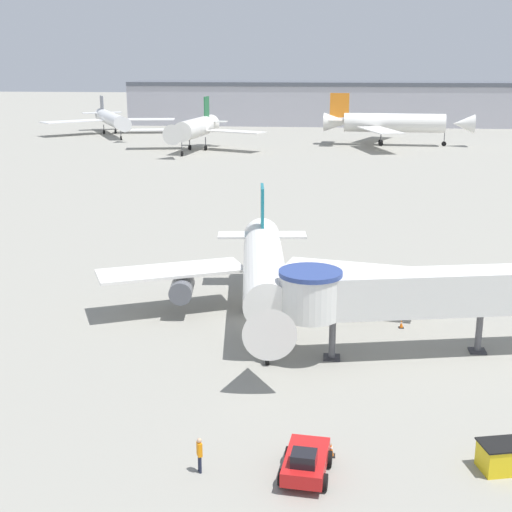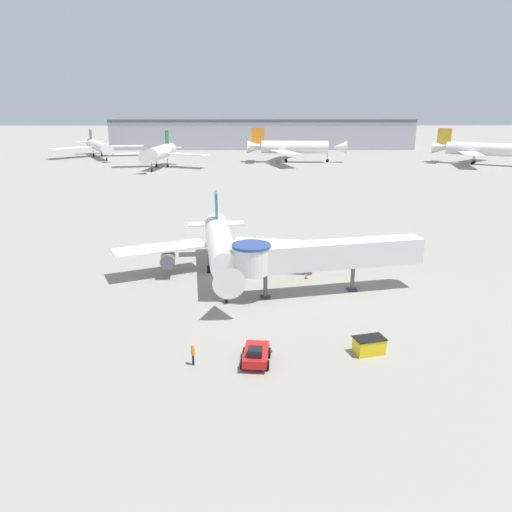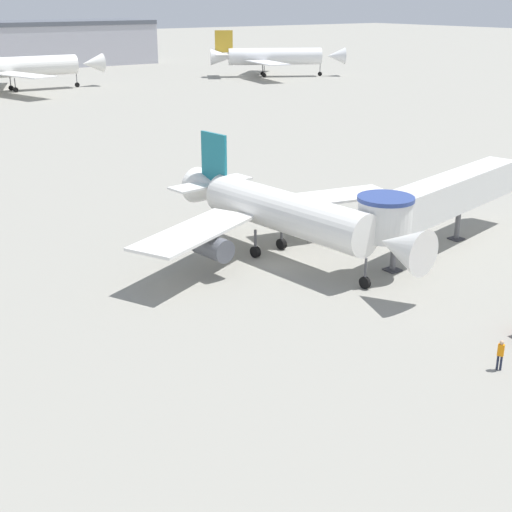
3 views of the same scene
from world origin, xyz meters
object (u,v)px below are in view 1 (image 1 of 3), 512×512
object	(u,v)px
jet_bridge	(418,292)
background_jet_gray_tail	(111,119)
traffic_cone_starboard_wing	(401,324)
background_jet_orange_tail	(391,123)
service_container_yellow	(506,456)
traffic_cone_apron_front	(331,450)
ground_crew_marshaller	(200,453)
pushback_tug_red	(306,462)
background_jet_green_tail	(195,128)
main_airplane	(264,271)

from	to	relation	value
jet_bridge	background_jet_gray_tail	distance (m)	155.32
traffic_cone_starboard_wing	background_jet_orange_tail	xyz separation A→B (m)	(8.15, 119.49, 4.86)
traffic_cone_starboard_wing	background_jet_orange_tail	bearing A→B (deg)	86.10
service_container_yellow	traffic_cone_apron_front	bearing A→B (deg)	177.50
ground_crew_marshaller	background_jet_orange_tail	xyz separation A→B (m)	(19.47, 139.87, 4.12)
pushback_tug_red	background_jet_gray_tail	xyz separation A→B (m)	(-57.61, 156.66, 3.45)
traffic_cone_apron_front	ground_crew_marshaller	distance (m)	6.60
background_jet_orange_tail	background_jet_green_tail	xyz separation A→B (m)	(-43.14, -15.69, -0.24)
jet_bridge	ground_crew_marshaller	size ratio (longest dim) A/B	11.72
background_jet_green_tail	pushback_tug_red	bearing A→B (deg)	-70.24
service_container_yellow	ground_crew_marshaller	distance (m)	14.65
service_container_yellow	jet_bridge	bearing A→B (deg)	101.54
main_airplane	traffic_cone_apron_front	world-z (taller)	main_airplane
traffic_cone_starboard_wing	background_jet_gray_tail	size ratio (longest dim) A/B	0.02
traffic_cone_apron_front	background_jet_orange_tail	bearing A→B (deg)	84.51
main_airplane	ground_crew_marshaller	xyz separation A→B (m)	(-1.07, -21.41, -2.70)
pushback_tug_red	service_container_yellow	world-z (taller)	pushback_tug_red
background_jet_gray_tail	background_jet_orange_tail	bearing A→B (deg)	-39.65
background_jet_green_tail	background_jet_gray_tail	bearing A→B (deg)	138.26
main_airplane	ground_crew_marshaller	world-z (taller)	main_airplane
background_jet_green_tail	jet_bridge	bearing A→B (deg)	-65.22
main_airplane	jet_bridge	size ratio (longest dim) A/B	1.23
main_airplane	service_container_yellow	distance (m)	24.03
service_container_yellow	background_jet_gray_tail	world-z (taller)	background_jet_gray_tail
traffic_cone_starboard_wing	traffic_cone_apron_front	size ratio (longest dim) A/B	0.87
main_airplane	service_container_yellow	world-z (taller)	main_airplane
jet_bridge	ground_crew_marshaller	xyz separation A→B (m)	(-11.75, -15.44, -3.36)
pushback_tug_red	background_jet_green_tail	distance (m)	127.37
main_airplane	background_jet_green_tail	xyz separation A→B (m)	(-24.75, 102.77, 1.18)
jet_bridge	background_jet_green_tail	size ratio (longest dim) A/B	0.68
jet_bridge	ground_crew_marshaller	world-z (taller)	jet_bridge
jet_bridge	pushback_tug_red	distance (m)	17.09
background_jet_orange_tail	service_container_yellow	bearing A→B (deg)	-178.97
main_airplane	background_jet_orange_tail	bearing A→B (deg)	74.52
background_jet_gray_tail	traffic_cone_starboard_wing	bearing A→B (deg)	-91.32
ground_crew_marshaller	background_jet_green_tail	distance (m)	126.48
background_jet_orange_tail	background_jet_green_tail	bearing A→B (deg)	113.06
background_jet_green_tail	background_jet_orange_tail	bearing A→B (deg)	26.72
ground_crew_marshaller	traffic_cone_starboard_wing	bearing A→B (deg)	123.93
jet_bridge	traffic_cone_apron_front	world-z (taller)	jet_bridge
main_airplane	background_jet_gray_tail	bearing A→B (deg)	104.96
traffic_cone_apron_front	background_jet_green_tail	size ratio (longest dim) A/B	0.02
service_container_yellow	background_jet_green_tail	distance (m)	128.32
service_container_yellow	background_jet_green_tail	bearing A→B (deg)	107.34
service_container_yellow	background_jet_orange_tail	xyz separation A→B (m)	(4.92, 138.12, 4.45)
background_jet_gray_tail	jet_bridge	bearing A→B (deg)	-91.95
pushback_tug_red	background_jet_orange_tail	size ratio (longest dim) A/B	0.10
ground_crew_marshaller	background_jet_green_tail	world-z (taller)	background_jet_green_tail
service_container_yellow	ground_crew_marshaller	size ratio (longest dim) A/B	1.59
traffic_cone_apron_front	service_container_yellow	bearing A→B (deg)	-2.50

